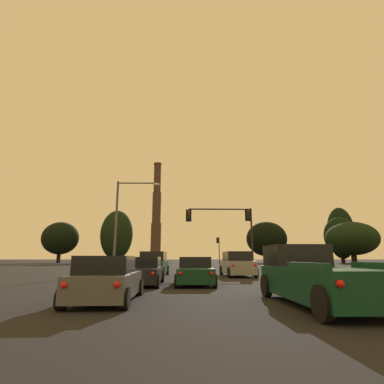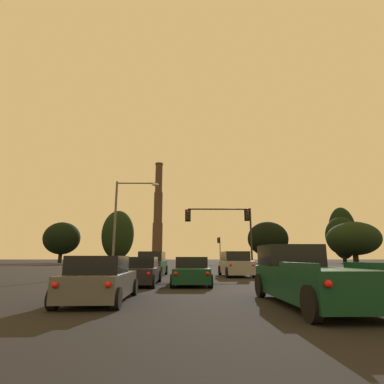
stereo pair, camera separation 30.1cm
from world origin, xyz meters
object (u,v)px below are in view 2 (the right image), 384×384
(hatchback_left_lane_third, at_px, (100,280))
(traffic_light_far_right, at_px, (219,246))
(pickup_truck_right_lane_third, at_px, (307,277))
(street_lamp, at_px, (123,215))
(traffic_light_overhead_right, at_px, (229,222))
(smokestack, at_px, (158,221))
(sedan_center_lane_second, at_px, (192,272))
(suv_right_lane_front, at_px, (235,264))
(suv_left_lane_front, at_px, (152,264))
(sedan_left_lane_second, at_px, (140,272))

(hatchback_left_lane_third, xyz_separation_m, traffic_light_far_right, (9.81, 57.60, 3.23))
(pickup_truck_right_lane_third, height_order, street_lamp, street_lamp)
(traffic_light_overhead_right, xyz_separation_m, smokestack, (-17.78, 103.42, 12.60))
(sedan_center_lane_second, distance_m, traffic_light_overhead_right, 14.98)
(suv_right_lane_front, xyz_separation_m, street_lamp, (-9.45, 2.81, 4.21))
(suv_left_lane_front, relative_size, hatchback_left_lane_third, 1.19)
(traffic_light_far_right, bearing_deg, suv_left_lane_front, -102.71)
(suv_left_lane_front, bearing_deg, suv_right_lane_front, -3.45)
(sedan_left_lane_second, height_order, smokestack, smokestack)
(traffic_light_overhead_right, bearing_deg, suv_left_lane_front, -138.86)
(traffic_light_overhead_right, bearing_deg, smokestack, 99.75)
(suv_left_lane_front, distance_m, hatchback_left_lane_third, 14.10)
(traffic_light_far_right, height_order, smokestack, smokestack)
(suv_right_lane_front, distance_m, sedan_left_lane_second, 9.55)
(smokestack, bearing_deg, suv_left_lane_front, -84.35)
(street_lamp, xyz_separation_m, smokestack, (-7.84, 107.26, 12.41))
(street_lamp, bearing_deg, hatchback_left_lane_third, -79.65)
(hatchback_left_lane_third, relative_size, street_lamp, 0.51)
(sedan_center_lane_second, bearing_deg, traffic_light_far_right, 83.26)
(suv_right_lane_front, distance_m, hatchback_left_lane_third, 14.99)
(smokestack, bearing_deg, traffic_light_overhead_right, -80.25)
(hatchback_left_lane_third, xyz_separation_m, pickup_truck_right_lane_third, (6.45, -0.72, 0.14))
(sedan_left_lane_second, bearing_deg, suv_right_lane_front, 48.98)
(suv_right_lane_front, bearing_deg, sedan_left_lane_second, -132.24)
(suv_left_lane_front, height_order, traffic_light_far_right, traffic_light_far_right)
(suv_right_lane_front, height_order, smokestack, smokestack)
(traffic_light_far_right, bearing_deg, pickup_truck_right_lane_third, -93.29)
(sedan_center_lane_second, xyz_separation_m, street_lamp, (-6.01, 9.97, 4.44))
(suv_left_lane_front, bearing_deg, sedan_center_lane_second, -67.01)
(sedan_center_lane_second, xyz_separation_m, traffic_light_overhead_right, (3.92, 13.81, 4.25))
(pickup_truck_right_lane_third, relative_size, smokestack, 0.12)
(sedan_left_lane_second, bearing_deg, hatchback_left_lane_third, -93.49)
(traffic_light_overhead_right, distance_m, traffic_light_far_right, 37.55)
(sedan_left_lane_second, relative_size, hatchback_left_lane_third, 1.14)
(suv_right_lane_front, distance_m, street_lamp, 10.72)
(suv_left_lane_front, relative_size, sedan_center_lane_second, 1.05)
(suv_left_lane_front, distance_m, traffic_light_overhead_right, 10.07)
(smokestack, bearing_deg, hatchback_left_lane_third, -84.99)
(sedan_center_lane_second, bearing_deg, traffic_light_overhead_right, 74.94)
(suv_right_lane_front, height_order, pickup_truck_right_lane_third, suv_right_lane_front)
(hatchback_left_lane_third, xyz_separation_m, street_lamp, (-2.98, 16.33, 4.44))
(sedan_center_lane_second, xyz_separation_m, pickup_truck_right_lane_third, (3.43, -7.08, 0.14))
(sedan_left_lane_second, xyz_separation_m, smokestack, (-11.12, 117.36, 16.85))
(smokestack, bearing_deg, suv_right_lane_front, -81.07)
(suv_left_lane_front, bearing_deg, street_lamp, 144.74)
(suv_right_lane_front, relative_size, hatchback_left_lane_third, 1.20)
(pickup_truck_right_lane_third, distance_m, traffic_light_far_right, 58.50)
(smokestack, bearing_deg, sedan_left_lane_second, -84.58)
(sedan_left_lane_second, bearing_deg, sedan_center_lane_second, 1.75)
(suv_right_lane_front, bearing_deg, hatchback_left_lane_third, -117.54)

